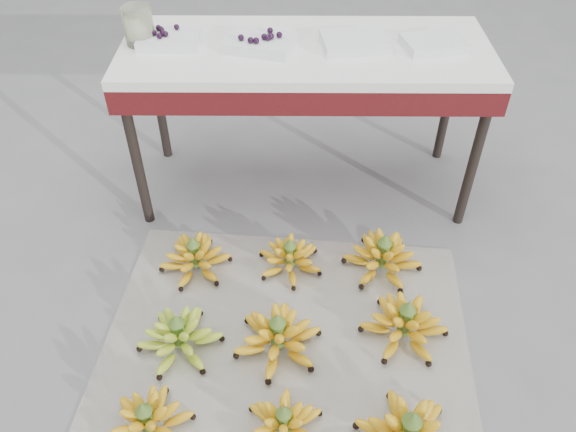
{
  "coord_description": "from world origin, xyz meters",
  "views": [
    {
      "loc": [
        0.09,
        -1.08,
        1.63
      ],
      "look_at": [
        0.08,
        0.41,
        0.28
      ],
      "focal_mm": 35.0,
      "sensor_mm": 36.0,
      "label": 1
    }
  ],
  "objects_px": {
    "bunch_back_center": "(290,258)",
    "tray_left": "(260,43)",
    "bunch_back_right": "(382,257)",
    "tray_far_right": "(434,43)",
    "vendor_table": "(305,65)",
    "newspaper_mat": "(286,346)",
    "bunch_front_left": "(148,423)",
    "tray_far_left": "(169,39)",
    "tray_right": "(355,42)",
    "bunch_mid_left": "(179,337)",
    "bunch_front_center": "(284,424)",
    "glass_jar": "(139,25)",
    "bunch_back_left": "(195,258)",
    "bunch_mid_right": "(405,324)",
    "bunch_mid_center": "(278,337)"
  },
  "relations": [
    {
      "from": "bunch_back_center",
      "to": "tray_left",
      "type": "height_order",
      "value": "tray_left"
    },
    {
      "from": "bunch_back_right",
      "to": "tray_far_right",
      "type": "bearing_deg",
      "value": 47.34
    },
    {
      "from": "tray_left",
      "to": "tray_far_right",
      "type": "relative_size",
      "value": 1.11
    },
    {
      "from": "bunch_back_right",
      "to": "tray_far_right",
      "type": "relative_size",
      "value": 1.52
    },
    {
      "from": "vendor_table",
      "to": "newspaper_mat",
      "type": "bearing_deg",
      "value": -94.54
    },
    {
      "from": "bunch_front_left",
      "to": "tray_far_right",
      "type": "bearing_deg",
      "value": 48.58
    },
    {
      "from": "tray_far_left",
      "to": "tray_right",
      "type": "height_order",
      "value": "tray_far_left"
    },
    {
      "from": "newspaper_mat",
      "to": "bunch_mid_left",
      "type": "bearing_deg",
      "value": -178.69
    },
    {
      "from": "newspaper_mat",
      "to": "tray_left",
      "type": "height_order",
      "value": "tray_left"
    },
    {
      "from": "bunch_front_center",
      "to": "glass_jar",
      "type": "relative_size",
      "value": 1.81
    },
    {
      "from": "bunch_back_center",
      "to": "tray_far_right",
      "type": "xyz_separation_m",
      "value": [
        0.54,
        0.51,
        0.64
      ]
    },
    {
      "from": "bunch_front_left",
      "to": "bunch_mid_left",
      "type": "distance_m",
      "value": 0.31
    },
    {
      "from": "bunch_mid_left",
      "to": "tray_far_left",
      "type": "height_order",
      "value": "tray_far_left"
    },
    {
      "from": "bunch_mid_left",
      "to": "bunch_back_left",
      "type": "bearing_deg",
      "value": 89.32
    },
    {
      "from": "bunch_back_left",
      "to": "vendor_table",
      "type": "distance_m",
      "value": 0.86
    },
    {
      "from": "bunch_front_left",
      "to": "tray_far_left",
      "type": "xyz_separation_m",
      "value": [
        -0.05,
        1.21,
        0.64
      ]
    },
    {
      "from": "bunch_back_right",
      "to": "bunch_mid_right",
      "type": "bearing_deg",
      "value": -106.03
    },
    {
      "from": "bunch_front_center",
      "to": "bunch_back_right",
      "type": "height_order",
      "value": "bunch_back_right"
    },
    {
      "from": "glass_jar",
      "to": "tray_far_left",
      "type": "bearing_deg",
      "value": -2.46
    },
    {
      "from": "bunch_back_center",
      "to": "tray_right",
      "type": "distance_m",
      "value": 0.86
    },
    {
      "from": "bunch_front_left",
      "to": "vendor_table",
      "type": "relative_size",
      "value": 0.2
    },
    {
      "from": "tray_far_left",
      "to": "tray_right",
      "type": "distance_m",
      "value": 0.71
    },
    {
      "from": "tray_left",
      "to": "tray_far_left",
      "type": "bearing_deg",
      "value": 174.52
    },
    {
      "from": "bunch_back_left",
      "to": "bunch_back_center",
      "type": "xyz_separation_m",
      "value": [
        0.37,
        0.0,
        -0.0
      ]
    },
    {
      "from": "bunch_front_left",
      "to": "glass_jar",
      "type": "relative_size",
      "value": 1.97
    },
    {
      "from": "bunch_mid_left",
      "to": "bunch_back_center",
      "type": "height_order",
      "value": "bunch_mid_left"
    },
    {
      "from": "bunch_back_center",
      "to": "vendor_table",
      "type": "xyz_separation_m",
      "value": [
        0.06,
        0.52,
        0.54
      ]
    },
    {
      "from": "bunch_front_center",
      "to": "tray_right",
      "type": "xyz_separation_m",
      "value": [
        0.26,
        1.19,
        0.64
      ]
    },
    {
      "from": "tray_far_right",
      "to": "bunch_back_center",
      "type": "bearing_deg",
      "value": -136.68
    },
    {
      "from": "bunch_front_center",
      "to": "bunch_mid_left",
      "type": "relative_size",
      "value": 0.9
    },
    {
      "from": "newspaper_mat",
      "to": "glass_jar",
      "type": "height_order",
      "value": "glass_jar"
    },
    {
      "from": "tray_right",
      "to": "bunch_mid_left",
      "type": "bearing_deg",
      "value": -124.55
    },
    {
      "from": "bunch_mid_center",
      "to": "bunch_mid_right",
      "type": "bearing_deg",
      "value": -10.94
    },
    {
      "from": "tray_left",
      "to": "bunch_front_left",
      "type": "bearing_deg",
      "value": -104.44
    },
    {
      "from": "bunch_back_left",
      "to": "bunch_back_right",
      "type": "height_order",
      "value": "bunch_back_right"
    },
    {
      "from": "tray_far_left",
      "to": "glass_jar",
      "type": "relative_size",
      "value": 1.63
    },
    {
      "from": "bunch_back_center",
      "to": "glass_jar",
      "type": "xyz_separation_m",
      "value": [
        -0.57,
        0.54,
        0.69
      ]
    },
    {
      "from": "tray_right",
      "to": "glass_jar",
      "type": "bearing_deg",
      "value": 178.47
    },
    {
      "from": "tray_left",
      "to": "tray_right",
      "type": "height_order",
      "value": "tray_left"
    },
    {
      "from": "bunch_mid_center",
      "to": "tray_left",
      "type": "relative_size",
      "value": 1.34
    },
    {
      "from": "bunch_back_center",
      "to": "tray_left",
      "type": "distance_m",
      "value": 0.82
    },
    {
      "from": "bunch_mid_right",
      "to": "bunch_back_left",
      "type": "distance_m",
      "value": 0.82
    },
    {
      "from": "bunch_back_left",
      "to": "glass_jar",
      "type": "height_order",
      "value": "glass_jar"
    },
    {
      "from": "newspaper_mat",
      "to": "tray_far_left",
      "type": "relative_size",
      "value": 5.45
    },
    {
      "from": "newspaper_mat",
      "to": "vendor_table",
      "type": "distance_m",
      "value": 1.07
    },
    {
      "from": "bunch_front_left",
      "to": "bunch_front_center",
      "type": "distance_m",
      "value": 0.4
    },
    {
      "from": "tray_left",
      "to": "tray_far_right",
      "type": "bearing_deg",
      "value": 0.72
    },
    {
      "from": "bunch_front_left",
      "to": "tray_right",
      "type": "bearing_deg",
      "value": 58.52
    },
    {
      "from": "tray_right",
      "to": "bunch_mid_center",
      "type": "bearing_deg",
      "value": -107.52
    },
    {
      "from": "bunch_mid_left",
      "to": "bunch_mid_center",
      "type": "distance_m",
      "value": 0.33
    }
  ]
}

